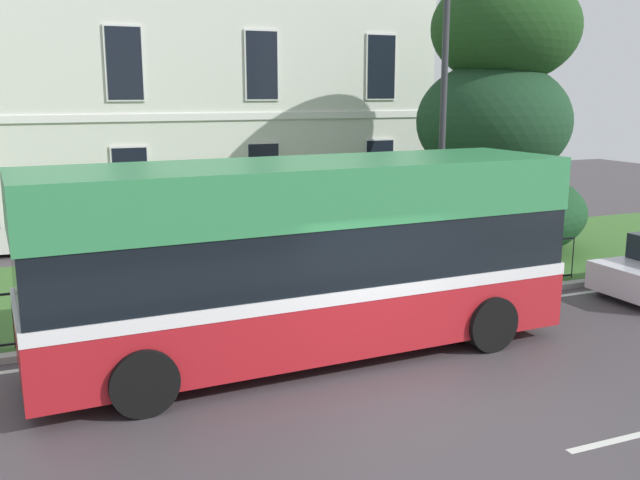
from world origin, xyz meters
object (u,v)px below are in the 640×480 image
at_px(evergreen_tree, 494,136).
at_px(litter_bin, 179,287).
at_px(street_lamp_post, 443,107).
at_px(single_decker_bus, 306,256).
at_px(georgian_townhouse, 160,22).

bearing_deg(evergreen_tree, litter_bin, -163.00).
bearing_deg(street_lamp_post, evergreen_tree, 39.31).
relative_size(evergreen_tree, single_decker_bus, 0.84).
bearing_deg(georgian_townhouse, litter_bin, -99.87).
distance_m(evergreen_tree, litter_bin, 9.93).
height_order(evergreen_tree, single_decker_bus, evergreen_tree).
height_order(single_decker_bus, litter_bin, single_decker_bus).
bearing_deg(georgian_townhouse, street_lamp_post, -72.45).
distance_m(georgian_townhouse, evergreen_tree, 12.04).
bearing_deg(georgian_townhouse, evergreen_tree, -51.87).
bearing_deg(single_decker_bus, street_lamp_post, 30.17).
bearing_deg(evergreen_tree, street_lamp_post, -140.69).
bearing_deg(street_lamp_post, litter_bin, -179.56).
bearing_deg(single_decker_bus, litter_bin, 118.24).
xyz_separation_m(evergreen_tree, single_decker_bus, (-7.62, -5.47, -1.46)).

